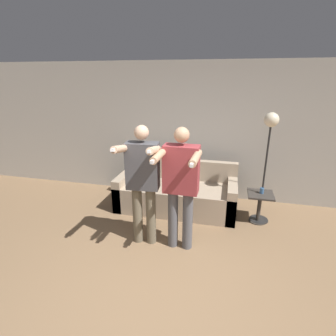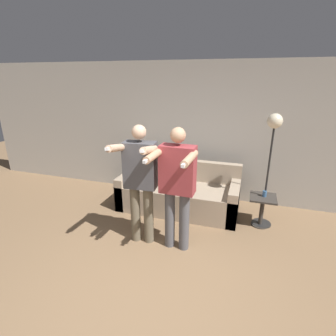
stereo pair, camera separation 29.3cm
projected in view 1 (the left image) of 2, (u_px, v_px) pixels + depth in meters
The scene contains 9 objects.
ground_plane at pixel (156, 311), 2.74m from camera, with size 16.00×16.00×0.00m, color #846647.
wall_back at pixel (197, 132), 5.04m from camera, with size 10.00×0.05×2.60m.
couch at pixel (176, 194), 4.78m from camera, with size 2.12×0.87×0.85m.
person_left at pixel (143, 179), 3.55m from camera, with size 0.55×0.70×1.73m.
person_right at pixel (181, 182), 3.44m from camera, with size 0.54×0.68×1.73m.
cat at pixel (161, 154), 4.96m from camera, with size 0.53×0.12×0.16m.
floor_lamp at pixel (269, 141), 4.01m from camera, with size 0.31×0.31×1.82m.
side_table at pixel (260, 202), 4.32m from camera, with size 0.41×0.41×0.51m.
cup at pixel (262, 191), 4.26m from camera, with size 0.06×0.06×0.10m.
Camera 1 is at (0.61, -2.00, 2.32)m, focal length 28.00 mm.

